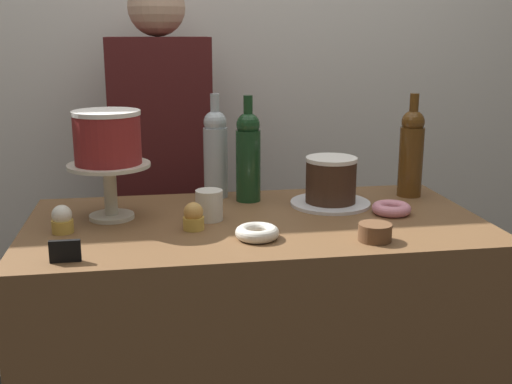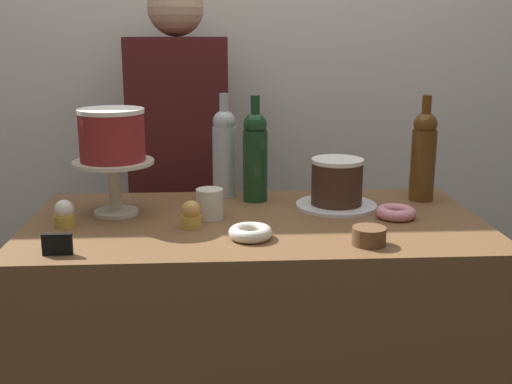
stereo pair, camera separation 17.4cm
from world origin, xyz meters
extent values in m
cube|color=silver|center=(0.00, 0.90, 1.30)|extent=(6.00, 0.05, 2.60)
cube|color=brown|center=(0.00, 0.00, 0.45)|extent=(1.26, 0.65, 0.91)
cylinder|color=beige|center=(-0.40, 0.08, 0.91)|extent=(0.13, 0.13, 0.01)
cylinder|color=beige|center=(-0.40, 0.08, 0.99)|extent=(0.04, 0.04, 0.14)
cylinder|color=beige|center=(-0.40, 0.08, 1.06)|extent=(0.23, 0.23, 0.01)
cylinder|color=maroon|center=(-0.40, 0.08, 1.13)|extent=(0.18, 0.18, 0.13)
cylinder|color=white|center=(-0.40, 0.08, 1.21)|extent=(0.19, 0.19, 0.01)
cylinder|color=white|center=(0.25, 0.12, 0.91)|extent=(0.24, 0.24, 0.01)
cylinder|color=#3D2619|center=(0.25, 0.12, 0.98)|extent=(0.15, 0.15, 0.12)
cylinder|color=white|center=(0.25, 0.12, 1.05)|extent=(0.15, 0.15, 0.01)
cylinder|color=#B2BCC1|center=(-0.08, 0.28, 1.02)|extent=(0.08, 0.08, 0.22)
sphere|color=#B2BCC1|center=(-0.08, 0.28, 1.15)|extent=(0.07, 0.07, 0.07)
cylinder|color=#B2BCC1|center=(-0.08, 0.28, 1.20)|extent=(0.03, 0.03, 0.08)
cylinder|color=#193D1E|center=(0.01, 0.21, 1.02)|extent=(0.08, 0.08, 0.22)
sphere|color=#193D1E|center=(0.01, 0.21, 1.15)|extent=(0.07, 0.07, 0.07)
cylinder|color=#193D1E|center=(0.01, 0.21, 1.20)|extent=(0.03, 0.03, 0.08)
cylinder|color=#5B3814|center=(0.53, 0.19, 1.02)|extent=(0.08, 0.08, 0.22)
sphere|color=#5B3814|center=(0.53, 0.19, 1.15)|extent=(0.07, 0.07, 0.07)
cylinder|color=#5B3814|center=(0.53, 0.19, 1.20)|extent=(0.03, 0.03, 0.08)
cylinder|color=gold|center=(-0.18, -0.06, 0.93)|extent=(0.06, 0.06, 0.03)
sphere|color=#CC9347|center=(-0.18, -0.06, 0.96)|extent=(0.05, 0.05, 0.05)
cylinder|color=gold|center=(-0.52, -0.03, 0.93)|extent=(0.06, 0.06, 0.03)
sphere|color=white|center=(-0.52, -0.03, 0.96)|extent=(0.05, 0.05, 0.05)
torus|color=pink|center=(0.39, -0.01, 0.92)|extent=(0.11, 0.11, 0.03)
torus|color=silver|center=(-0.02, -0.16, 0.92)|extent=(0.11, 0.11, 0.03)
cylinder|color=brown|center=(0.26, -0.23, 0.91)|extent=(0.08, 0.08, 0.01)
cylinder|color=brown|center=(0.26, -0.23, 0.92)|extent=(0.08, 0.08, 0.01)
cylinder|color=brown|center=(0.26, -0.23, 0.94)|extent=(0.08, 0.08, 0.01)
cylinder|color=brown|center=(0.26, -0.23, 0.95)|extent=(0.08, 0.08, 0.01)
cube|color=black|center=(-0.48, -0.26, 0.93)|extent=(0.07, 0.01, 0.05)
cylinder|color=silver|center=(-0.13, 0.02, 0.95)|extent=(0.08, 0.08, 0.08)
cube|color=black|center=(-0.25, 0.63, 0.42)|extent=(0.28, 0.18, 0.85)
cube|color=#4C1919|center=(-0.25, 0.63, 1.12)|extent=(0.36, 0.22, 0.55)
sphere|color=tan|center=(-0.25, 0.63, 1.50)|extent=(0.20, 0.20, 0.20)
camera|label=1|loc=(-0.27, -1.66, 1.42)|focal=44.28mm
camera|label=2|loc=(-0.10, -1.68, 1.42)|focal=44.28mm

